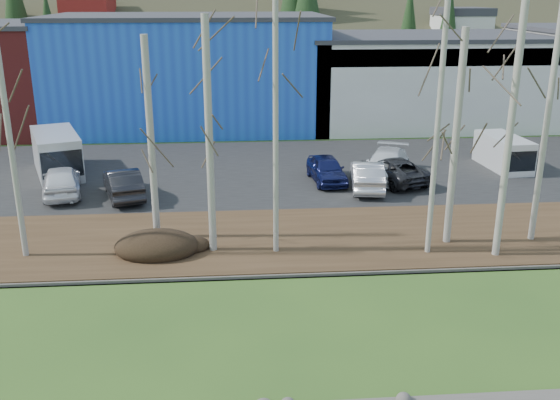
{
  "coord_description": "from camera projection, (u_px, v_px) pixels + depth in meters",
  "views": [
    {
      "loc": [
        -2.9,
        -9.74,
        9.98
      ],
      "look_at": [
        -1.15,
        12.41,
        2.5
      ],
      "focal_mm": 40.0,
      "sensor_mm": 36.0,
      "label": 1
    }
  ],
  "objects": [
    {
      "name": "river",
      "position": [
        330.0,
        328.0,
        19.41
      ],
      "size": [
        80.0,
        8.0,
        0.9
      ],
      "primitive_type": null,
      "color": "black",
      "rests_on": "ground"
    },
    {
      "name": "far_bank_rocks",
      "position": [
        313.0,
        272.0,
        23.28
      ],
      "size": [
        80.0,
        0.8,
        0.46
      ],
      "primitive_type": null,
      "color": "#47423D",
      "rests_on": "ground"
    },
    {
      "name": "far_bank",
      "position": [
        303.0,
        238.0,
        26.28
      ],
      "size": [
        80.0,
        7.0,
        0.15
      ],
      "primitive_type": "cube",
      "color": "#382616",
      "rests_on": "ground"
    },
    {
      "name": "parking_lot",
      "position": [
        283.0,
        170.0,
        36.2
      ],
      "size": [
        80.0,
        14.0,
        0.14
      ],
      "primitive_type": "cube",
      "color": "black",
      "rests_on": "ground"
    },
    {
      "name": "building_blue",
      "position": [
        189.0,
        71.0,
        47.68
      ],
      "size": [
        20.4,
        12.24,
        8.3
      ],
      "color": "blue",
      "rests_on": "ground"
    },
    {
      "name": "building_white",
      "position": [
        419.0,
        78.0,
        49.24
      ],
      "size": [
        18.36,
        12.24,
        6.8
      ],
      "color": "silver",
      "rests_on": "ground"
    },
    {
      "name": "dirt_mound",
      "position": [
        157.0,
        245.0,
        24.55
      ],
      "size": [
        3.32,
        2.35,
        0.65
      ],
      "primitive_type": "ellipsoid",
      "color": "black",
      "rests_on": "far_bank"
    },
    {
      "name": "birch_0",
      "position": [
        8.0,
        124.0,
        22.75
      ],
      "size": [
        0.22,
        0.22,
        10.38
      ],
      "color": "#AEAC9E",
      "rests_on": "far_bank"
    },
    {
      "name": "birch_1",
      "position": [
        151.0,
        141.0,
        24.94
      ],
      "size": [
        0.29,
        0.29,
        8.27
      ],
      "color": "#AEAC9E",
      "rests_on": "far_bank"
    },
    {
      "name": "birch_2",
      "position": [
        276.0,
        104.0,
        22.95
      ],
      "size": [
        0.21,
        0.21,
        11.76
      ],
      "color": "#AEAC9E",
      "rests_on": "far_bank"
    },
    {
      "name": "birch_3",
      "position": [
        209.0,
        138.0,
        23.5
      ],
      "size": [
        0.29,
        0.29,
        9.08
      ],
      "color": "#AEAC9E",
      "rests_on": "far_bank"
    },
    {
      "name": "birch_4",
      "position": [
        437.0,
        131.0,
        23.18
      ],
      "size": [
        0.21,
        0.21,
        9.77
      ],
      "color": "#AEAC9E",
      "rests_on": "far_bank"
    },
    {
      "name": "birch_5",
      "position": [
        510.0,
        134.0,
        22.96
      ],
      "size": [
        0.27,
        0.27,
        9.6
      ],
      "color": "#AEAC9E",
      "rests_on": "far_bank"
    },
    {
      "name": "birch_6",
      "position": [
        456.0,
        140.0,
        24.39
      ],
      "size": [
        0.29,
        0.29,
        8.57
      ],
      "color": "#AEAC9E",
      "rests_on": "far_bank"
    },
    {
      "name": "birch_7",
      "position": [
        551.0,
        89.0,
        24.06
      ],
      "size": [
        0.25,
        0.25,
        12.41
      ],
      "color": "#AEAC9E",
      "rests_on": "far_bank"
    },
    {
      "name": "car_0",
      "position": [
        61.0,
        180.0,
        31.37
      ],
      "size": [
        2.77,
        4.8,
        1.54
      ],
      "primitive_type": "imported",
      "rotation": [
        0.0,
        0.0,
        3.37
      ],
      "color": "white",
      "rests_on": "parking_lot"
    },
    {
      "name": "car_1",
      "position": [
        123.0,
        183.0,
        31.07
      ],
      "size": [
        2.78,
        4.71,
        1.46
      ],
      "primitive_type": "imported",
      "rotation": [
        0.0,
        0.0,
        3.44
      ],
      "color": "black",
      "rests_on": "parking_lot"
    },
    {
      "name": "car_2",
      "position": [
        327.0,
        169.0,
        33.61
      ],
      "size": [
        2.01,
        4.23,
        1.4
      ],
      "primitive_type": "imported",
      "rotation": [
        0.0,
        0.0,
        0.09
      ],
      "color": "#13184A",
      "rests_on": "parking_lot"
    },
    {
      "name": "car_3",
      "position": [
        367.0,
        175.0,
        32.37
      ],
      "size": [
        2.19,
        4.66,
        1.48
      ],
      "primitive_type": "imported",
      "rotation": [
        0.0,
        0.0,
        3.0
      ],
      "color": "silver",
      "rests_on": "parking_lot"
    },
    {
      "name": "car_4",
      "position": [
        392.0,
        170.0,
        33.63
      ],
      "size": [
        3.69,
        5.28,
        1.34
      ],
      "primitive_type": "imported",
      "rotation": [
        0.0,
        0.0,
        3.48
      ],
      "color": "#262629",
      "rests_on": "parking_lot"
    },
    {
      "name": "car_5",
      "position": [
        386.0,
        164.0,
        34.34
      ],
      "size": [
        3.91,
        5.59,
        1.5
      ],
      "primitive_type": "imported",
      "rotation": [
        0.0,
        0.0,
        -0.39
      ],
      "color": "white",
      "rests_on": "parking_lot"
    },
    {
      "name": "van_white",
      "position": [
        505.0,
        153.0,
        36.05
      ],
      "size": [
        2.06,
        4.35,
        1.85
      ],
      "rotation": [
        0.0,
        0.0,
        0.07
      ],
      "color": "white",
      "rests_on": "parking_lot"
    },
    {
      "name": "van_grey",
      "position": [
        57.0,
        154.0,
        34.86
      ],
      "size": [
        3.93,
        5.77,
        2.33
      ],
      "rotation": [
        0.0,
        0.0,
        0.35
      ],
      "color": "silver",
      "rests_on": "parking_lot"
    }
  ]
}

